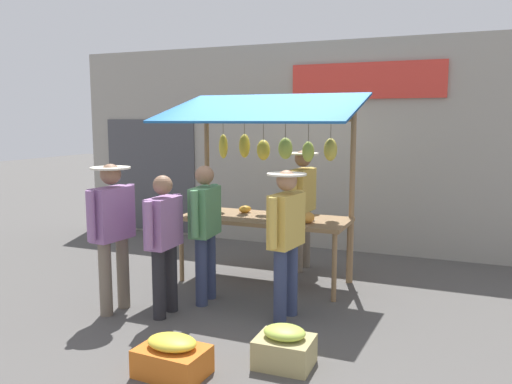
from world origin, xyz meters
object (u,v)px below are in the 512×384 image
(vendor_with_sunhat, at_px, (302,199))
(produce_crate_near, at_px, (172,357))
(shopper_with_ponytail, at_px, (112,225))
(produce_crate_side, at_px, (284,348))
(shopper_in_grey_tee, at_px, (164,236))
(market_stall, at_px, (265,166))
(shopper_with_shopping_bag, at_px, (205,224))
(shopper_in_striped_shirt, at_px, (286,232))

(vendor_with_sunhat, bearing_deg, produce_crate_near, 3.80)
(shopper_with_ponytail, relative_size, produce_crate_side, 3.32)
(produce_crate_near, bearing_deg, shopper_in_grey_tee, -55.37)
(market_stall, relative_size, shopper_in_grey_tee, 1.60)
(produce_crate_near, bearing_deg, shopper_with_ponytail, -36.79)
(market_stall, height_order, shopper_in_grey_tee, market_stall)
(shopper_with_ponytail, height_order, produce_crate_near, shopper_with_ponytail)
(produce_crate_side, bearing_deg, shopper_with_ponytail, -13.11)
(shopper_with_ponytail, relative_size, shopper_in_grey_tee, 1.07)
(shopper_with_shopping_bag, distance_m, shopper_in_grey_tee, 0.59)
(market_stall, bearing_deg, produce_crate_side, 115.56)
(shopper_with_shopping_bag, xyz_separation_m, shopper_with_ponytail, (0.80, 0.67, 0.05))
(market_stall, xyz_separation_m, produce_crate_side, (-1.06, 2.21, -1.38))
(shopper_in_striped_shirt, distance_m, shopper_in_grey_tee, 1.33)
(shopper_in_grey_tee, bearing_deg, produce_crate_near, -146.44)
(vendor_with_sunhat, distance_m, shopper_in_grey_tee, 2.43)
(produce_crate_near, bearing_deg, produce_crate_side, -147.45)
(shopper_with_shopping_bag, bearing_deg, shopper_with_ponytail, 124.59)
(shopper_with_shopping_bag, height_order, produce_crate_near, shopper_with_shopping_bag)
(shopper_in_grey_tee, distance_m, produce_crate_near, 1.59)
(shopper_in_grey_tee, relative_size, produce_crate_side, 3.10)
(shopper_in_striped_shirt, distance_m, produce_crate_near, 1.82)
(produce_crate_near, xyz_separation_m, produce_crate_side, (-0.82, -0.52, 0.01))
(shopper_with_shopping_bag, height_order, shopper_with_ponytail, shopper_with_ponytail)
(shopper_with_ponytail, bearing_deg, produce_crate_side, -97.03)
(produce_crate_near, bearing_deg, shopper_with_shopping_bag, -71.02)
(produce_crate_near, relative_size, produce_crate_side, 1.20)
(shopper_in_grey_tee, bearing_deg, shopper_with_ponytail, 101.17)
(market_stall, bearing_deg, shopper_with_ponytail, 55.81)
(shopper_in_striped_shirt, bearing_deg, shopper_with_ponytail, 113.36)
(market_stall, distance_m, produce_crate_near, 3.07)
(shopper_with_shopping_bag, height_order, produce_crate_side, shopper_with_shopping_bag)
(shopper_in_grey_tee, bearing_deg, market_stall, -20.98)
(vendor_with_sunhat, xyz_separation_m, produce_crate_side, (-0.77, 2.91, -0.86))
(shopper_with_shopping_bag, distance_m, shopper_in_striped_shirt, 1.06)
(vendor_with_sunhat, height_order, produce_crate_side, vendor_with_sunhat)
(vendor_with_sunhat, distance_m, shopper_with_shopping_bag, 1.84)
(produce_crate_side, bearing_deg, vendor_with_sunhat, -75.23)
(vendor_with_sunhat, relative_size, shopper_with_shopping_bag, 1.06)
(shopper_in_striped_shirt, xyz_separation_m, produce_crate_side, (-0.36, 1.04, -0.79))
(market_stall, xyz_separation_m, vendor_with_sunhat, (-0.29, -0.70, -0.52))
(shopper_in_striped_shirt, relative_size, produce_crate_near, 2.69)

